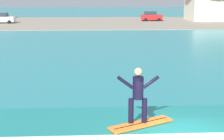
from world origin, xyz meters
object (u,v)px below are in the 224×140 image
object	(u,v)px
car_far_shore	(151,16)
house_gabled_white	(210,2)
car_near_shore	(2,18)
surfer	(138,92)
surfboard	(141,124)

from	to	relation	value
car_far_shore	house_gabled_white	distance (m)	11.75
car_near_shore	house_gabled_white	world-z (taller)	house_gabled_white
car_near_shore	car_far_shore	bearing A→B (deg)	8.51
surfer	car_far_shore	world-z (taller)	surfer
surfboard	house_gabled_white	size ratio (longest dim) A/B	0.21
car_near_shore	car_far_shore	xyz separation A→B (m)	(26.61, 3.98, -0.00)
car_near_shore	surfboard	bearing A→B (deg)	-71.28
car_near_shore	car_far_shore	world-z (taller)	same
house_gabled_white	surfboard	bearing A→B (deg)	-110.39
surfer	car_near_shore	xyz separation A→B (m)	(-17.12, 50.77, -1.19)
surfboard	surfer	xyz separation A→B (m)	(-0.10, 0.06, 0.97)
surfboard	house_gabled_white	world-z (taller)	house_gabled_white
car_far_shore	house_gabled_white	bearing A→B (deg)	5.65
surfboard	surfer	distance (m)	0.98
surfboard	car_near_shore	distance (m)	53.66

